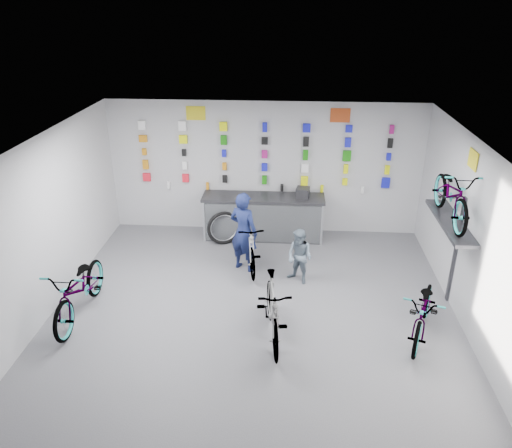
# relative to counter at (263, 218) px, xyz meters

# --- Properties ---
(floor) EXTENTS (8.00, 8.00, 0.00)m
(floor) POSITION_rel_counter_xyz_m (0.00, -3.54, -0.49)
(floor) COLOR #4D4D51
(floor) RESTS_ON ground
(ceiling) EXTENTS (8.00, 8.00, 0.00)m
(ceiling) POSITION_rel_counter_xyz_m (0.00, -3.54, 2.51)
(ceiling) COLOR white
(ceiling) RESTS_ON wall_back
(wall_back) EXTENTS (7.00, 0.00, 7.00)m
(wall_back) POSITION_rel_counter_xyz_m (0.00, 0.46, 1.01)
(wall_back) COLOR silver
(wall_back) RESTS_ON floor
(wall_left) EXTENTS (0.00, 8.00, 8.00)m
(wall_left) POSITION_rel_counter_xyz_m (-3.50, -3.54, 1.01)
(wall_left) COLOR silver
(wall_left) RESTS_ON floor
(wall_right) EXTENTS (0.00, 8.00, 8.00)m
(wall_right) POSITION_rel_counter_xyz_m (3.50, -3.54, 1.01)
(wall_right) COLOR silver
(wall_right) RESTS_ON floor
(counter) EXTENTS (2.70, 0.66, 1.00)m
(counter) POSITION_rel_counter_xyz_m (0.00, 0.00, 0.00)
(counter) COLOR black
(counter) RESTS_ON floor
(merch_wall) EXTENTS (5.58, 0.08, 1.55)m
(merch_wall) POSITION_rel_counter_xyz_m (0.00, 0.39, 1.32)
(merch_wall) COLOR red
(merch_wall) RESTS_ON wall_back
(wall_bracket) EXTENTS (0.39, 1.90, 2.00)m
(wall_bracket) POSITION_rel_counter_xyz_m (3.33, -2.34, 0.98)
(wall_bracket) COLOR #333338
(wall_bracket) RESTS_ON wall_right
(sign_left) EXTENTS (0.42, 0.02, 0.30)m
(sign_left) POSITION_rel_counter_xyz_m (-1.50, 0.44, 2.23)
(sign_left) COLOR yellow
(sign_left) RESTS_ON wall_back
(sign_right) EXTENTS (0.42, 0.02, 0.30)m
(sign_right) POSITION_rel_counter_xyz_m (1.60, 0.44, 2.23)
(sign_right) COLOR #BF461B
(sign_right) RESTS_ON wall_back
(sign_side) EXTENTS (0.02, 0.40, 0.30)m
(sign_side) POSITION_rel_counter_xyz_m (3.48, -2.34, 2.16)
(sign_side) COLOR yellow
(sign_side) RESTS_ON wall_right
(bike_left) EXTENTS (0.71, 2.01, 1.05)m
(bike_left) POSITION_rel_counter_xyz_m (-2.92, -3.27, 0.04)
(bike_left) COLOR gray
(bike_left) RESTS_ON floor
(bike_center) EXTENTS (0.72, 1.82, 1.06)m
(bike_center) POSITION_rel_counter_xyz_m (0.36, -3.65, 0.04)
(bike_center) COLOR gray
(bike_center) RESTS_ON floor
(bike_right) EXTENTS (1.18, 1.85, 0.92)m
(bike_right) POSITION_rel_counter_xyz_m (2.77, -3.43, -0.03)
(bike_right) COLOR gray
(bike_right) RESTS_ON floor
(bike_service) EXTENTS (0.83, 1.78, 1.03)m
(bike_service) POSITION_rel_counter_xyz_m (-0.21, -1.36, 0.03)
(bike_service) COLOR gray
(bike_service) RESTS_ON floor
(bike_wall) EXTENTS (0.63, 1.80, 0.95)m
(bike_wall) POSITION_rel_counter_xyz_m (3.25, -2.34, 1.57)
(bike_wall) COLOR gray
(bike_wall) RESTS_ON wall_bracket
(clerk) EXTENTS (0.71, 0.62, 1.64)m
(clerk) POSITION_rel_counter_xyz_m (-0.30, -1.46, 0.33)
(clerk) COLOR #141D4A
(clerk) RESTS_ON floor
(customer) EXTENTS (0.67, 0.65, 1.09)m
(customer) POSITION_rel_counter_xyz_m (0.80, -1.90, 0.06)
(customer) COLOR slate
(customer) RESTS_ON floor
(spare_wheel) EXTENTS (0.76, 0.42, 0.76)m
(spare_wheel) POSITION_rel_counter_xyz_m (-0.85, -0.37, -0.11)
(spare_wheel) COLOR black
(spare_wheel) RESTS_ON floor
(register) EXTENTS (0.32, 0.34, 0.22)m
(register) POSITION_rel_counter_xyz_m (0.86, 0.01, 0.62)
(register) COLOR black
(register) RESTS_ON counter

